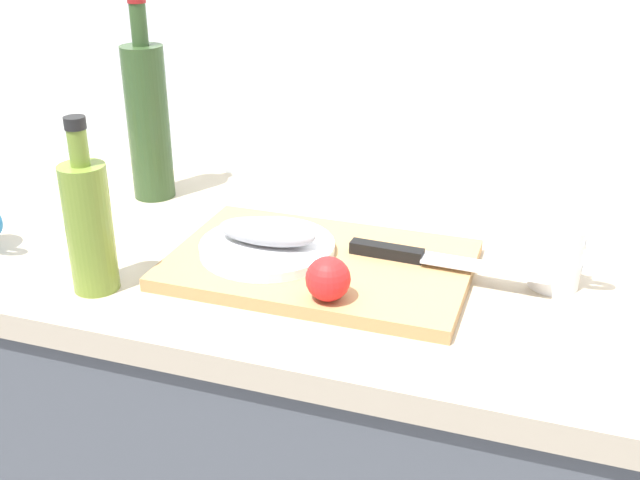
% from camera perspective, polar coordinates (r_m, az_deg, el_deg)
% --- Properties ---
extents(cutting_board, '(0.44, 0.28, 0.02)m').
position_cam_1_polar(cutting_board, '(1.14, -0.00, -1.83)').
color(cutting_board, tan).
rests_on(cutting_board, kitchen_counter).
extents(white_plate, '(0.20, 0.20, 0.01)m').
position_cam_1_polar(white_plate, '(1.15, -3.94, -0.55)').
color(white_plate, white).
rests_on(white_plate, cutting_board).
extents(fish_fillet, '(0.15, 0.06, 0.04)m').
position_cam_1_polar(fish_fillet, '(1.14, -3.97, 0.61)').
color(fish_fillet, gray).
rests_on(fish_fillet, white_plate).
extents(chef_knife, '(0.29, 0.04, 0.02)m').
position_cam_1_polar(chef_knife, '(1.13, 7.55, -1.25)').
color(chef_knife, silver).
rests_on(chef_knife, cutting_board).
extents(tomato_0, '(0.06, 0.06, 0.06)m').
position_cam_1_polar(tomato_0, '(1.01, 0.60, -2.90)').
color(tomato_0, red).
rests_on(tomato_0, cutting_board).
extents(olive_oil_bottle, '(0.06, 0.06, 0.25)m').
position_cam_1_polar(olive_oil_bottle, '(1.10, -16.78, 1.15)').
color(olive_oil_bottle, olive).
rests_on(olive_oil_bottle, kitchen_counter).
extents(wine_bottle, '(0.07, 0.07, 0.36)m').
position_cam_1_polar(wine_bottle, '(1.40, -12.65, 8.74)').
color(wine_bottle, '#2D4723').
rests_on(wine_bottle, kitchen_counter).
extents(coffee_mug_2, '(0.11, 0.07, 0.09)m').
position_cam_1_polar(coffee_mug_2, '(1.13, 17.31, -1.17)').
color(coffee_mug_2, white).
rests_on(coffee_mug_2, kitchen_counter).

